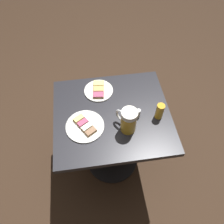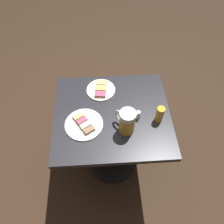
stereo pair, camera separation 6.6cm
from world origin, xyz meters
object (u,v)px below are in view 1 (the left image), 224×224
plate_far (99,90)px  beer_glass_small (160,111)px  plate_near (85,126)px  beer_mug (128,120)px  salt_shaker (138,113)px

plate_far → beer_glass_small: 0.44m
plate_near → plate_far: same height
beer_glass_small → beer_mug: bearing=-164.5°
beer_glass_small → plate_near: bearing=-178.7°
beer_glass_small → plate_far: bearing=143.1°
plate_near → plate_far: (0.11, 0.28, 0.00)m
plate_near → beer_mug: 0.27m
plate_far → salt_shaker: size_ratio=3.14×
plate_far → salt_shaker: (0.22, -0.24, 0.02)m
beer_glass_small → salt_shaker: 0.13m
plate_near → beer_mug: bearing=-10.5°
plate_near → plate_far: bearing=67.5°
beer_mug → salt_shaker: size_ratio=2.74×
beer_mug → beer_glass_small: (0.21, 0.06, -0.03)m
plate_near → beer_glass_small: beer_glass_small is taller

